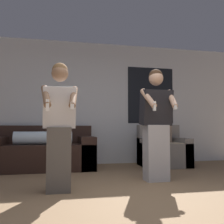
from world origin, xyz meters
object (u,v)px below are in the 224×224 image
(person_left, at_px, (59,126))
(person_right, at_px, (156,124))
(armchair, at_px, (163,151))
(couch, at_px, (43,153))

(person_left, xyz_separation_m, person_right, (1.43, 0.39, 0.03))
(person_right, bearing_deg, armchair, 63.18)
(couch, height_order, armchair, armchair)
(person_right, bearing_deg, couch, 137.57)
(couch, relative_size, person_left, 1.21)
(armchair, relative_size, person_right, 0.55)
(couch, height_order, person_left, person_left)
(person_left, distance_m, person_right, 1.48)
(couch, distance_m, armchair, 2.41)
(armchair, height_order, person_left, person_left)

